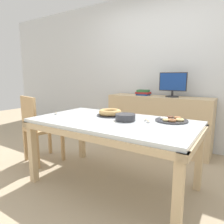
{
  "coord_description": "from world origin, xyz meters",
  "views": [
    {
      "loc": [
        1.11,
        -1.74,
        1.2
      ],
      "look_at": [
        -0.09,
        0.12,
        0.81
      ],
      "focal_mm": 32.0,
      "sensor_mm": 36.0,
      "label": 1
    }
  ],
  "objects_px": {
    "computer_monitor": "(173,85)",
    "chair": "(38,126)",
    "cake_chocolate_round": "(110,113)",
    "tealight_near_cakes": "(146,120)",
    "tealight_left_edge": "(148,122)",
    "book_stack": "(143,93)",
    "pastry_platter": "(172,120)",
    "tealight_centre": "(56,114)",
    "plate_stack": "(125,117)"
  },
  "relations": [
    {
      "from": "chair",
      "to": "cake_chocolate_round",
      "type": "relative_size",
      "value": 2.97
    },
    {
      "from": "tealight_left_edge",
      "to": "computer_monitor",
      "type": "bearing_deg",
      "value": 96.53
    },
    {
      "from": "cake_chocolate_round",
      "to": "computer_monitor",
      "type": "bearing_deg",
      "value": 72.73
    },
    {
      "from": "book_stack",
      "to": "pastry_platter",
      "type": "bearing_deg",
      "value": -53.59
    },
    {
      "from": "tealight_near_cakes",
      "to": "tealight_centre",
      "type": "relative_size",
      "value": 1.0
    },
    {
      "from": "pastry_platter",
      "to": "plate_stack",
      "type": "distance_m",
      "value": 0.48
    },
    {
      "from": "cake_chocolate_round",
      "to": "tealight_near_cakes",
      "type": "bearing_deg",
      "value": -5.82
    },
    {
      "from": "computer_monitor",
      "to": "chair",
      "type": "bearing_deg",
      "value": -135.2
    },
    {
      "from": "plate_stack",
      "to": "tealight_near_cakes",
      "type": "distance_m",
      "value": 0.21
    },
    {
      "from": "cake_chocolate_round",
      "to": "tealight_left_edge",
      "type": "distance_m",
      "value": 0.53
    },
    {
      "from": "cake_chocolate_round",
      "to": "tealight_centre",
      "type": "distance_m",
      "value": 0.66
    },
    {
      "from": "cake_chocolate_round",
      "to": "plate_stack",
      "type": "bearing_deg",
      "value": -25.89
    },
    {
      "from": "tealight_centre",
      "to": "tealight_left_edge",
      "type": "distance_m",
      "value": 1.12
    },
    {
      "from": "book_stack",
      "to": "plate_stack",
      "type": "height_order",
      "value": "book_stack"
    },
    {
      "from": "cake_chocolate_round",
      "to": "plate_stack",
      "type": "height_order",
      "value": "cake_chocolate_round"
    },
    {
      "from": "cake_chocolate_round",
      "to": "plate_stack",
      "type": "xyz_separation_m",
      "value": [
        0.28,
        -0.14,
        0.0
      ]
    },
    {
      "from": "pastry_platter",
      "to": "tealight_near_cakes",
      "type": "bearing_deg",
      "value": -147.46
    },
    {
      "from": "tealight_left_edge",
      "to": "chair",
      "type": "bearing_deg",
      "value": -175.74
    },
    {
      "from": "computer_monitor",
      "to": "cake_chocolate_round",
      "type": "distance_m",
      "value": 1.29
    },
    {
      "from": "book_stack",
      "to": "tealight_centre",
      "type": "bearing_deg",
      "value": -107.37
    },
    {
      "from": "book_stack",
      "to": "plate_stack",
      "type": "xyz_separation_m",
      "value": [
        0.4,
        -1.33,
        -0.15
      ]
    },
    {
      "from": "tealight_centre",
      "to": "computer_monitor",
      "type": "bearing_deg",
      "value": 57.39
    },
    {
      "from": "pastry_platter",
      "to": "plate_stack",
      "type": "xyz_separation_m",
      "value": [
        -0.42,
        -0.23,
        0.02
      ]
    },
    {
      "from": "chair",
      "to": "tealight_centre",
      "type": "height_order",
      "value": "chair"
    },
    {
      "from": "chair",
      "to": "tealight_left_edge",
      "type": "relative_size",
      "value": 23.5
    },
    {
      "from": "book_stack",
      "to": "cake_chocolate_round",
      "type": "distance_m",
      "value": 1.21
    },
    {
      "from": "computer_monitor",
      "to": "tealight_left_edge",
      "type": "height_order",
      "value": "computer_monitor"
    },
    {
      "from": "cake_chocolate_round",
      "to": "tealight_centre",
      "type": "relative_size",
      "value": 7.92
    },
    {
      "from": "plate_stack",
      "to": "tealight_near_cakes",
      "type": "bearing_deg",
      "value": 24.36
    },
    {
      "from": "computer_monitor",
      "to": "tealight_near_cakes",
      "type": "xyz_separation_m",
      "value": [
        0.1,
        -1.24,
        -0.32
      ]
    },
    {
      "from": "computer_monitor",
      "to": "book_stack",
      "type": "height_order",
      "value": "computer_monitor"
    },
    {
      "from": "pastry_platter",
      "to": "tealight_left_edge",
      "type": "xyz_separation_m",
      "value": [
        -0.18,
        -0.2,
        -0.0
      ]
    },
    {
      "from": "tealight_centre",
      "to": "tealight_near_cakes",
      "type": "bearing_deg",
      "value": 13.38
    },
    {
      "from": "tealight_centre",
      "to": "book_stack",
      "type": "bearing_deg",
      "value": 72.63
    },
    {
      "from": "plate_stack",
      "to": "tealight_near_cakes",
      "type": "xyz_separation_m",
      "value": [
        0.19,
        0.09,
        -0.02
      ]
    },
    {
      "from": "tealight_near_cakes",
      "to": "tealight_centre",
      "type": "distance_m",
      "value": 1.09
    },
    {
      "from": "plate_stack",
      "to": "tealight_near_cakes",
      "type": "relative_size",
      "value": 5.25
    },
    {
      "from": "pastry_platter",
      "to": "tealight_left_edge",
      "type": "distance_m",
      "value": 0.27
    },
    {
      "from": "chair",
      "to": "tealight_centre",
      "type": "distance_m",
      "value": 0.53
    },
    {
      "from": "chair",
      "to": "tealight_near_cakes",
      "type": "height_order",
      "value": "chair"
    },
    {
      "from": "tealight_near_cakes",
      "to": "computer_monitor",
      "type": "bearing_deg",
      "value": 94.69
    },
    {
      "from": "plate_stack",
      "to": "tealight_centre",
      "type": "xyz_separation_m",
      "value": [
        -0.87,
        -0.16,
        -0.02
      ]
    },
    {
      "from": "computer_monitor",
      "to": "plate_stack",
      "type": "bearing_deg",
      "value": -93.94
    },
    {
      "from": "cake_chocolate_round",
      "to": "pastry_platter",
      "type": "height_order",
      "value": "cake_chocolate_round"
    },
    {
      "from": "computer_monitor",
      "to": "tealight_near_cakes",
      "type": "bearing_deg",
      "value": -85.31
    },
    {
      "from": "tealight_near_cakes",
      "to": "chair",
      "type": "bearing_deg",
      "value": -173.5
    },
    {
      "from": "cake_chocolate_round",
      "to": "pastry_platter",
      "type": "relative_size",
      "value": 0.95
    },
    {
      "from": "computer_monitor",
      "to": "tealight_near_cakes",
      "type": "distance_m",
      "value": 1.29
    },
    {
      "from": "pastry_platter",
      "to": "tealight_centre",
      "type": "xyz_separation_m",
      "value": [
        -1.28,
        -0.39,
        -0.0
      ]
    },
    {
      "from": "computer_monitor",
      "to": "pastry_platter",
      "type": "distance_m",
      "value": 1.19
    }
  ]
}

